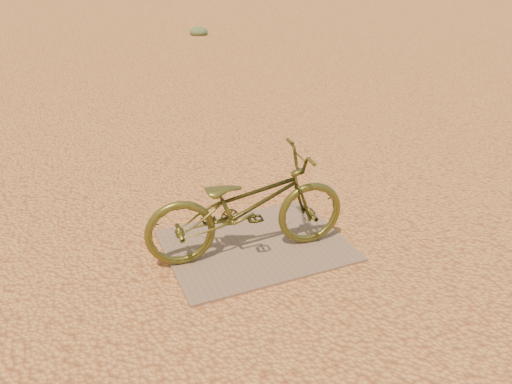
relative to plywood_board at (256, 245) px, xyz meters
name	(u,v)px	position (x,y,z in m)	size (l,w,h in m)	color
ground	(231,217)	(-0.01, 0.56, -0.01)	(120.00, 120.00, 0.00)	tan
plywood_board	(256,245)	(0.00, 0.00, 0.00)	(1.48, 1.12, 0.02)	brown
bicycle	(247,205)	(-0.11, -0.07, 0.44)	(0.57, 1.62, 0.85)	#4B4B1C
kale_b	(199,35)	(2.89, 10.89, -0.01)	(0.52, 0.52, 0.28)	#536B4A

